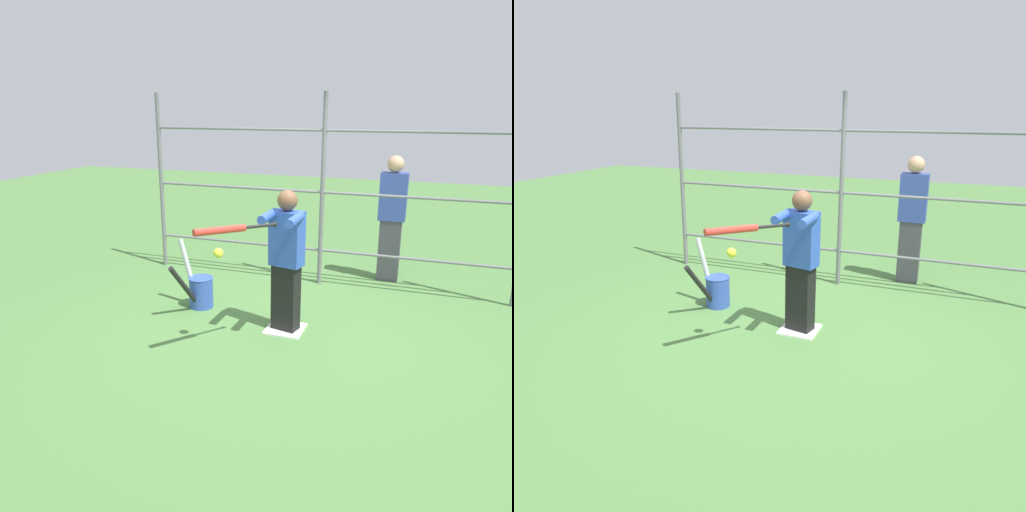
# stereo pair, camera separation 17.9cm
# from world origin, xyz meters

# --- Properties ---
(ground_plane) EXTENTS (24.00, 24.00, 0.00)m
(ground_plane) POSITION_xyz_m (0.00, 0.00, 0.00)
(ground_plane) COLOR #4C7A3D
(home_plate) EXTENTS (0.40, 0.40, 0.02)m
(home_plate) POSITION_xyz_m (0.00, 0.00, 0.01)
(home_plate) COLOR white
(home_plate) RESTS_ON ground
(fence_backstop) EXTENTS (4.88, 0.06, 2.53)m
(fence_backstop) POSITION_xyz_m (0.00, -1.60, 1.26)
(fence_backstop) COLOR slate
(fence_backstop) RESTS_ON ground
(batter) EXTENTS (0.39, 0.57, 1.54)m
(batter) POSITION_xyz_m (0.00, 0.02, 0.83)
(batter) COLOR black
(batter) RESTS_ON ground
(baseball_bat_swinging) EXTENTS (0.55, 0.74, 0.09)m
(baseball_bat_swinging) POSITION_xyz_m (0.31, 0.84, 1.30)
(baseball_bat_swinging) COLOR black
(softball_in_flight) EXTENTS (0.10, 0.10, 0.10)m
(softball_in_flight) POSITION_xyz_m (0.50, 0.61, 0.99)
(softball_in_flight) COLOR yellow
(bat_bucket) EXTENTS (0.46, 0.69, 0.83)m
(bat_bucket) POSITION_xyz_m (1.17, -0.26, 0.22)
(bat_bucket) COLOR #3351B2
(bat_bucket) RESTS_ON ground
(bystander_behind_fence) EXTENTS (0.36, 0.22, 1.72)m
(bystander_behind_fence) POSITION_xyz_m (-0.87, -2.08, 0.90)
(bystander_behind_fence) COLOR #3F3F47
(bystander_behind_fence) RESTS_ON ground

